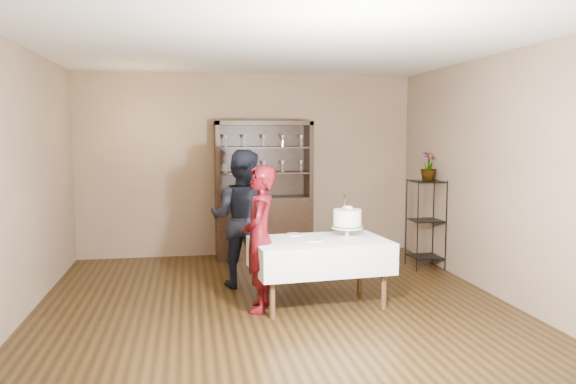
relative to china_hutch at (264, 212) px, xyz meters
name	(u,v)px	position (x,y,z in m)	size (l,w,h in m)	color
floor	(273,302)	(-0.20, -2.25, -0.66)	(5.00, 5.00, 0.00)	black
ceiling	(272,49)	(-0.20, -2.25, 2.04)	(5.00, 5.00, 0.00)	silver
back_wall	(248,165)	(-0.20, 0.25, 0.69)	(5.00, 0.02, 2.70)	brown
wall_left	(22,182)	(-2.70, -2.25, 0.69)	(0.02, 5.00, 2.70)	brown
wall_right	(489,175)	(2.30, -2.25, 0.69)	(0.02, 5.00, 2.70)	brown
china_hutch	(264,212)	(0.00, 0.00, 0.00)	(1.40, 0.48, 2.00)	black
plant_etagere	(426,220)	(2.08, -1.05, -0.01)	(0.42, 0.42, 1.20)	black
cake_table	(320,255)	(0.28, -2.43, -0.13)	(1.49, 1.00, 0.70)	silver
woman	(260,238)	(-0.37, -2.50, 0.09)	(0.55, 0.36, 1.50)	#35040C
man	(242,218)	(-0.47, -1.55, 0.15)	(0.80, 0.62, 1.64)	black
cake	(347,220)	(0.61, -2.32, 0.23)	(0.40, 0.40, 0.47)	silver
plate_near	(314,240)	(0.20, -2.49, 0.05)	(0.19, 0.19, 0.01)	silver
plate_far	(294,234)	(0.06, -2.12, 0.05)	(0.18, 0.18, 0.01)	silver
potted_plant	(429,166)	(2.10, -1.05, 0.72)	(0.22, 0.22, 0.39)	#3E6530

